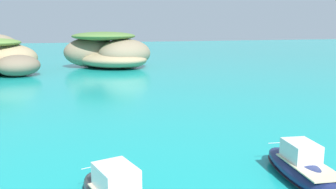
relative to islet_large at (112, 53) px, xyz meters
The scene contains 2 objects.
islet_large is the anchor object (origin of this frame).
motorboat_navy 56.10m from the islet_large, 91.76° to the right, with size 3.32×7.04×2.00m.
Camera 1 is at (-10.31, -2.32, 7.72)m, focal length 37.24 mm.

